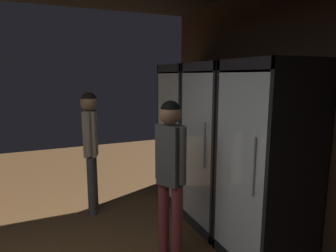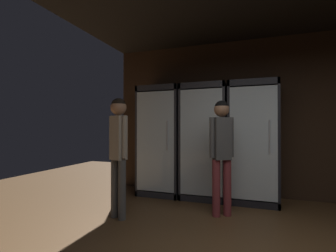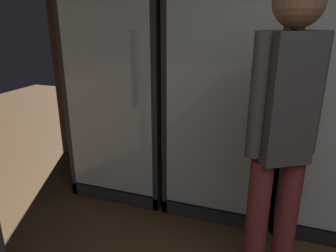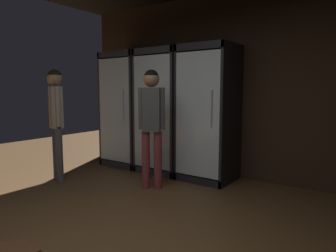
% 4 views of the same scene
% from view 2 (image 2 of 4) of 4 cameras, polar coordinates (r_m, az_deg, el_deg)
% --- Properties ---
extents(wall_back, '(6.00, 0.06, 2.80)m').
position_cam_2_polar(wall_back, '(4.68, 23.93, 1.88)').
color(wall_back, '#382619').
rests_on(wall_back, ground).
extents(cooler_far_left, '(0.77, 0.70, 1.97)m').
position_cam_2_polar(cooler_far_left, '(4.61, -1.26, -3.61)').
color(cooler_far_left, '#2B2B30').
rests_on(cooler_far_left, ground).
extents(cooler_left, '(0.77, 0.70, 1.97)m').
position_cam_2_polar(cooler_left, '(4.40, 8.59, -3.75)').
color(cooler_left, '#2B2B30').
rests_on(cooler_left, ground).
extents(cooler_center, '(0.77, 0.70, 1.97)m').
position_cam_2_polar(cooler_center, '(4.32, 19.10, -3.81)').
color(cooler_center, black).
rests_on(cooler_center, ground).
extents(shopper_near, '(0.31, 0.26, 1.59)m').
position_cam_2_polar(shopper_near, '(3.48, 12.34, -4.34)').
color(shopper_near, brown).
rests_on(shopper_near, ground).
extents(shopper_far, '(0.29, 0.21, 1.61)m').
position_cam_2_polar(shopper_far, '(3.37, -11.43, -3.88)').
color(shopper_far, '#4C4C4C').
rests_on(shopper_far, ground).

